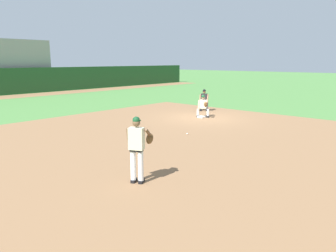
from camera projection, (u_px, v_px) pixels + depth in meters
The scene contains 10 objects.
ground_plane at pixel (202, 118), 19.34m from camera, with size 160.00×160.00×0.00m, color #518942.
infield_dirt_patch at pixel (181, 138), 14.19m from camera, with size 18.00×18.00×0.01m, color #936B47.
warning_track_strip at pixel (38, 95), 32.42m from camera, with size 48.00×3.20×0.01m, color #936B47.
first_base_bag at pixel (202, 117), 19.33m from camera, with size 0.38×0.38×0.09m, color white.
baseball at pixel (187, 134), 14.93m from camera, with size 0.07×0.07×0.07m, color white.
pitcher at pixel (138, 146), 8.87m from camera, with size 0.83×0.59×1.86m.
first_baseman at pixel (203, 105), 19.32m from camera, with size 0.83×1.00×1.34m.
umpire at pixel (204, 99), 21.75m from camera, with size 0.61×0.67×1.46m.
outfield_wall at pixel (27, 81), 33.48m from camera, with size 48.00×0.50×2.60m.
stadium_seating_block at pixel (12, 66), 35.37m from camera, with size 6.31×5.05×5.45m.
Camera 1 is at (-15.53, -11.24, 3.32)m, focal length 35.00 mm.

